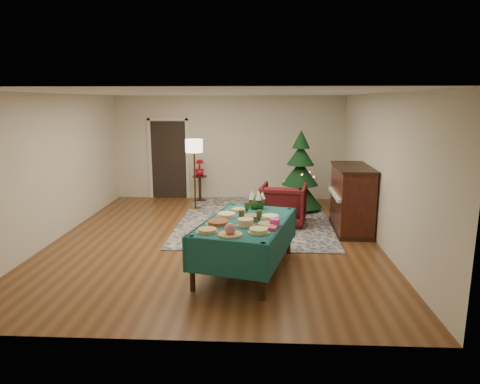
{
  "coord_description": "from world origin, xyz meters",
  "views": [
    {
      "loc": [
        0.84,
        -7.69,
        2.56
      ],
      "look_at": [
        0.48,
        -0.38,
        1.0
      ],
      "focal_mm": 32.0,
      "sensor_mm": 36.0,
      "label": 1
    }
  ],
  "objects_px": {
    "floor_lamp": "(194,150)",
    "side_table": "(200,189)",
    "christmas_tree": "(300,175)",
    "gift_box": "(275,222)",
    "potted_plant": "(200,171)",
    "piano": "(352,199)",
    "armchair": "(283,202)",
    "buffet_table": "(246,231)"
  },
  "relations": [
    {
      "from": "buffet_table",
      "to": "potted_plant",
      "type": "relative_size",
      "value": 5.26
    },
    {
      "from": "floor_lamp",
      "to": "side_table",
      "type": "relative_size",
      "value": 2.55
    },
    {
      "from": "buffet_table",
      "to": "armchair",
      "type": "bearing_deg",
      "value": 74.84
    },
    {
      "from": "christmas_tree",
      "to": "piano",
      "type": "distance_m",
      "value": 1.83
    },
    {
      "from": "floor_lamp",
      "to": "christmas_tree",
      "type": "distance_m",
      "value": 2.57
    },
    {
      "from": "side_table",
      "to": "christmas_tree",
      "type": "bearing_deg",
      "value": -18.58
    },
    {
      "from": "gift_box",
      "to": "side_table",
      "type": "height_order",
      "value": "gift_box"
    },
    {
      "from": "gift_box",
      "to": "floor_lamp",
      "type": "bearing_deg",
      "value": 113.92
    },
    {
      "from": "armchair",
      "to": "floor_lamp",
      "type": "distance_m",
      "value": 2.56
    },
    {
      "from": "buffet_table",
      "to": "gift_box",
      "type": "distance_m",
      "value": 0.53
    },
    {
      "from": "gift_box",
      "to": "potted_plant",
      "type": "bearing_deg",
      "value": 110.17
    },
    {
      "from": "gift_box",
      "to": "floor_lamp",
      "type": "xyz_separation_m",
      "value": [
        -1.78,
        4.02,
        0.58
      ]
    },
    {
      "from": "side_table",
      "to": "christmas_tree",
      "type": "xyz_separation_m",
      "value": [
        2.51,
        -0.84,
        0.54
      ]
    },
    {
      "from": "side_table",
      "to": "piano",
      "type": "xyz_separation_m",
      "value": [
        3.4,
        -2.43,
        0.32
      ]
    },
    {
      "from": "armchair",
      "to": "gift_box",
      "type": "bearing_deg",
      "value": 94.43
    },
    {
      "from": "potted_plant",
      "to": "armchair",
      "type": "bearing_deg",
      "value": -44.86
    },
    {
      "from": "piano",
      "to": "armchair",
      "type": "bearing_deg",
      "value": 164.11
    },
    {
      "from": "potted_plant",
      "to": "christmas_tree",
      "type": "xyz_separation_m",
      "value": [
        2.51,
        -0.84,
        0.08
      ]
    },
    {
      "from": "side_table",
      "to": "potted_plant",
      "type": "distance_m",
      "value": 0.46
    },
    {
      "from": "floor_lamp",
      "to": "potted_plant",
      "type": "xyz_separation_m",
      "value": [
        -0.01,
        0.85,
        -0.65
      ]
    },
    {
      "from": "armchair",
      "to": "piano",
      "type": "bearing_deg",
      "value": 174.03
    },
    {
      "from": "gift_box",
      "to": "potted_plant",
      "type": "height_order",
      "value": "potted_plant"
    },
    {
      "from": "armchair",
      "to": "side_table",
      "type": "xyz_separation_m",
      "value": [
        -2.06,
        2.05,
        -0.15
      ]
    },
    {
      "from": "floor_lamp",
      "to": "potted_plant",
      "type": "height_order",
      "value": "floor_lamp"
    },
    {
      "from": "potted_plant",
      "to": "piano",
      "type": "distance_m",
      "value": 4.18
    },
    {
      "from": "side_table",
      "to": "christmas_tree",
      "type": "height_order",
      "value": "christmas_tree"
    },
    {
      "from": "side_table",
      "to": "potted_plant",
      "type": "bearing_deg",
      "value": 180.0
    },
    {
      "from": "gift_box",
      "to": "christmas_tree",
      "type": "xyz_separation_m",
      "value": [
        0.72,
        4.03,
        0.02
      ]
    },
    {
      "from": "armchair",
      "to": "floor_lamp",
      "type": "xyz_separation_m",
      "value": [
        -2.05,
        1.2,
        0.95
      ]
    },
    {
      "from": "floor_lamp",
      "to": "side_table",
      "type": "distance_m",
      "value": 1.39
    },
    {
      "from": "side_table",
      "to": "floor_lamp",
      "type": "bearing_deg",
      "value": -89.64
    },
    {
      "from": "buffet_table",
      "to": "gift_box",
      "type": "xyz_separation_m",
      "value": [
        0.43,
        -0.24,
        0.21
      ]
    },
    {
      "from": "armchair",
      "to": "christmas_tree",
      "type": "height_order",
      "value": "christmas_tree"
    },
    {
      "from": "floor_lamp",
      "to": "side_table",
      "type": "xyz_separation_m",
      "value": [
        -0.01,
        0.85,
        -1.11
      ]
    },
    {
      "from": "armchair",
      "to": "potted_plant",
      "type": "bearing_deg",
      "value": -34.94
    },
    {
      "from": "armchair",
      "to": "piano",
      "type": "xyz_separation_m",
      "value": [
        1.34,
        -0.38,
        0.17
      ]
    },
    {
      "from": "buffet_table",
      "to": "floor_lamp",
      "type": "bearing_deg",
      "value": 109.75
    },
    {
      "from": "armchair",
      "to": "christmas_tree",
      "type": "bearing_deg",
      "value": -100.53
    },
    {
      "from": "christmas_tree",
      "to": "side_table",
      "type": "bearing_deg",
      "value": 161.42
    },
    {
      "from": "gift_box",
      "to": "piano",
      "type": "xyz_separation_m",
      "value": [
        1.61,
        2.44,
        -0.2
      ]
    },
    {
      "from": "armchair",
      "to": "christmas_tree",
      "type": "relative_size",
      "value": 0.5
    },
    {
      "from": "piano",
      "to": "potted_plant",
      "type": "bearing_deg",
      "value": 144.42
    }
  ]
}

